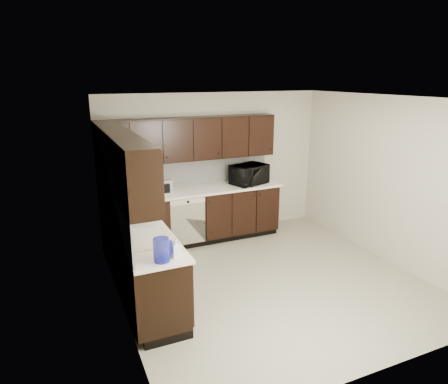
% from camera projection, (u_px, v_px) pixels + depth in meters
% --- Properties ---
extents(floor, '(4.00, 4.00, 0.00)m').
position_uv_depth(floor, '(268.00, 280.00, 5.61)').
color(floor, '#A39E87').
rests_on(floor, ground).
extents(ceiling, '(4.00, 4.00, 0.00)m').
position_uv_depth(ceiling, '(275.00, 98.00, 4.91)').
color(ceiling, white).
rests_on(ceiling, wall_back).
extents(wall_back, '(4.00, 0.02, 2.50)m').
position_uv_depth(wall_back, '(214.00, 165.00, 7.02)').
color(wall_back, '#BBB4A0').
rests_on(wall_back, floor).
extents(wall_left, '(0.02, 4.00, 2.50)m').
position_uv_depth(wall_left, '(117.00, 216.00, 4.49)').
color(wall_left, '#BBB4A0').
rests_on(wall_left, floor).
extents(wall_right, '(0.02, 4.00, 2.50)m').
position_uv_depth(wall_right, '(386.00, 180.00, 6.03)').
color(wall_right, '#BBB4A0').
rests_on(wall_right, floor).
extents(wall_front, '(4.00, 0.02, 2.50)m').
position_uv_depth(wall_front, '(387.00, 255.00, 3.51)').
color(wall_front, '#BBB4A0').
rests_on(wall_front, floor).
extents(lower_cabinets, '(3.00, 2.80, 0.90)m').
position_uv_depth(lower_cabinets, '(176.00, 236.00, 6.08)').
color(lower_cabinets, black).
rests_on(lower_cabinets, floor).
extents(countertop, '(3.03, 2.83, 0.04)m').
position_uv_depth(countertop, '(174.00, 205.00, 5.94)').
color(countertop, white).
rests_on(countertop, lower_cabinets).
extents(backsplash, '(3.00, 2.80, 0.48)m').
position_uv_depth(backsplash, '(156.00, 186.00, 5.97)').
color(backsplash, silver).
rests_on(backsplash, countertop).
extents(upper_cabinets, '(3.00, 2.80, 0.70)m').
position_uv_depth(upper_cabinets, '(164.00, 147.00, 5.75)').
color(upper_cabinets, black).
rests_on(upper_cabinets, wall_back).
extents(dishwasher, '(0.58, 0.04, 0.78)m').
position_uv_depth(dishwasher, '(188.00, 219.00, 6.43)').
color(dishwasher, beige).
rests_on(dishwasher, lower_cabinets).
extents(sink, '(0.54, 0.82, 0.42)m').
position_uv_depth(sink, '(147.00, 242.00, 4.71)').
color(sink, beige).
rests_on(sink, countertop).
extents(microwave, '(0.72, 0.59, 0.34)m').
position_uv_depth(microwave, '(249.00, 174.00, 6.95)').
color(microwave, black).
rests_on(microwave, countertop).
extents(soap_bottle_a, '(0.12, 0.12, 0.22)m').
position_uv_depth(soap_bottle_a, '(175.00, 247.00, 4.16)').
color(soap_bottle_a, gray).
rests_on(soap_bottle_a, countertop).
extents(soap_bottle_b, '(0.10, 0.10, 0.23)m').
position_uv_depth(soap_bottle_b, '(123.00, 218.00, 5.00)').
color(soap_bottle_b, gray).
rests_on(soap_bottle_b, countertop).
extents(toaster_oven, '(0.42, 0.35, 0.23)m').
position_uv_depth(toaster_oven, '(159.00, 187.00, 6.37)').
color(toaster_oven, silver).
rests_on(toaster_oven, countertop).
extents(storage_bin, '(0.53, 0.43, 0.19)m').
position_uv_depth(storage_bin, '(138.00, 217.00, 5.07)').
color(storage_bin, white).
rests_on(storage_bin, countertop).
extents(blue_pitcher, '(0.22, 0.22, 0.25)m').
position_uv_depth(blue_pitcher, '(161.00, 250.00, 4.05)').
color(blue_pitcher, '#10179A').
rests_on(blue_pitcher, countertop).
extents(teal_tumbler, '(0.10, 0.10, 0.18)m').
position_uv_depth(teal_tumbler, '(140.00, 198.00, 5.88)').
color(teal_tumbler, '#0C7B8A').
rests_on(teal_tumbler, countertop).
extents(paper_towel_roll, '(0.19, 0.19, 0.34)m').
position_uv_depth(paper_towel_roll, '(131.00, 193.00, 5.87)').
color(paper_towel_roll, silver).
rests_on(paper_towel_roll, countertop).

